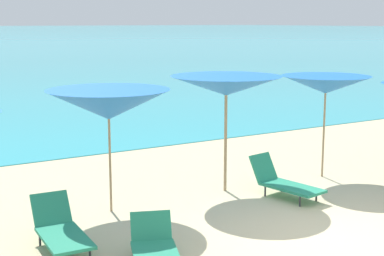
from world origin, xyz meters
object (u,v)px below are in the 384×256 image
at_px(umbrella_4, 326,85).
at_px(umbrella_3, 226,86).
at_px(umbrella_2, 109,105).
at_px(lounge_chair_4, 60,229).
at_px(lounge_chair_0, 283,181).
at_px(lounge_chair_5, 155,248).

bearing_deg(umbrella_4, umbrella_3, 175.07).
xyz_separation_m(umbrella_2, lounge_chair_4, (-1.36, -1.22, -1.67)).
distance_m(umbrella_2, lounge_chair_4, 2.47).
height_order(umbrella_2, umbrella_3, umbrella_3).
bearing_deg(lounge_chair_0, umbrella_4, 12.40).
distance_m(lounge_chair_0, lounge_chair_4, 4.64).
relative_size(umbrella_2, lounge_chair_0, 1.44).
bearing_deg(lounge_chair_4, lounge_chair_0, 7.13).
height_order(umbrella_2, lounge_chair_4, umbrella_2).
xyz_separation_m(umbrella_2, umbrella_4, (5.00, -0.21, 0.09)).
bearing_deg(lounge_chair_4, umbrella_2, 45.39).
distance_m(lounge_chair_4, lounge_chair_5, 1.60).
bearing_deg(umbrella_2, lounge_chair_4, -138.10).
relative_size(umbrella_3, umbrella_4, 1.04).
relative_size(lounge_chair_0, lounge_chair_5, 1.05).
bearing_deg(umbrella_2, umbrella_3, 0.19).
bearing_deg(lounge_chair_5, lounge_chair_4, 147.20).
bearing_deg(umbrella_3, umbrella_2, -179.81).
bearing_deg(umbrella_3, lounge_chair_5, -139.34).
height_order(umbrella_4, lounge_chair_5, umbrella_4).
height_order(umbrella_2, lounge_chair_0, umbrella_2).
xyz_separation_m(umbrella_2, lounge_chair_5, (-0.41, -2.51, -1.73)).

